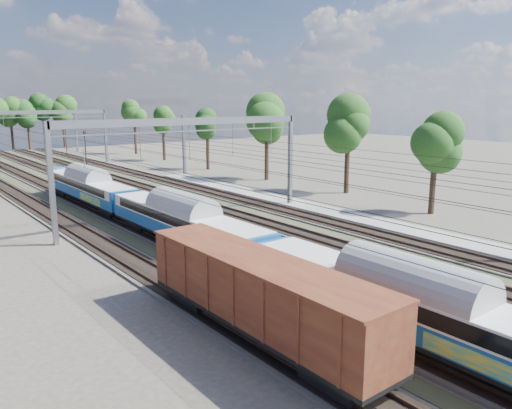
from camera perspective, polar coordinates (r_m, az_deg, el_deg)
track_bed at (r=57.14m, az=-15.11°, el=0.95°), size 21.00×130.00×0.34m
platform at (r=44.27m, az=13.02°, el=-1.92°), size 3.00×70.00×0.30m
catenary at (r=63.61m, az=-17.89°, el=7.57°), size 25.65×130.00×9.00m
tree_belt at (r=102.50m, az=-21.45°, el=9.93°), size 38.80×101.61×12.10m
emu_train at (r=35.50m, az=-8.04°, el=-1.47°), size 2.69×57.07×3.94m
freight_boxcar at (r=21.98m, az=0.33°, el=-10.01°), size 2.89×13.93×3.59m
worker at (r=60.94m, az=-17.65°, el=2.27°), size 0.69×0.82×1.91m
signal_near at (r=80.47m, az=-18.93°, el=6.40°), size 0.39×0.36×6.05m
signal_far at (r=101.96m, az=-20.93°, el=7.29°), size 0.38×0.35×6.19m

